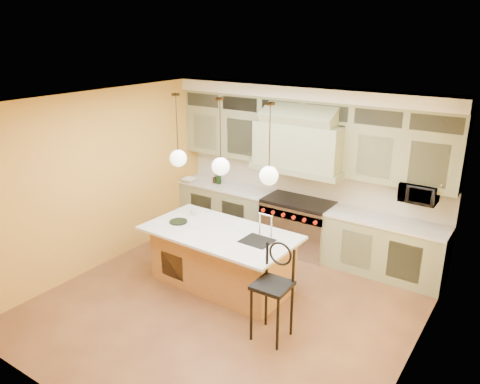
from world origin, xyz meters
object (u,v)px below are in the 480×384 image
Objects in this scene: kitchen_island at (222,257)px; microwave at (419,193)px; range at (297,225)px; counter_stool at (274,286)px.

kitchen_island is 3.14m from microwave.
range is at bearing 78.83° from kitchen_island.
kitchen_island is 4.34× the size of microwave.
counter_stool is at bearing -69.53° from range.
microwave is at bearing 3.12° from range.
counter_stool is 2.82m from microwave.
counter_stool is at bearing -112.67° from microwave.
range is 2.18m from microwave.
range is at bearing -176.88° from microwave.
kitchen_island is at bearing 151.28° from counter_stool.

